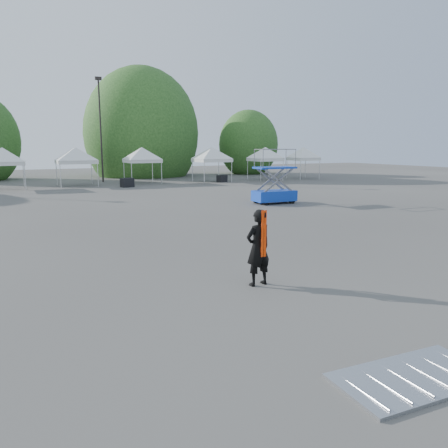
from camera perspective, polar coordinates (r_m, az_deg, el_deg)
name	(u,v)px	position (r m, az deg, el deg)	size (l,w,h in m)	color
ground	(219,265)	(12.87, -0.71, -5.32)	(120.00, 120.00, 0.00)	#474442
light_pole_east	(100,124)	(44.03, -15.85, 12.48)	(0.60, 0.25, 9.80)	black
tree_mid_e	(142,134)	(52.21, -10.69, 11.52)	(5.12, 5.12, 7.79)	#382314
tree_far_e	(248,144)	(55.41, 3.20, 10.33)	(3.84, 3.84, 5.84)	#382314
tent_d	(2,151)	(39.25, -26.98, 8.51)	(4.39, 4.39, 3.88)	silver
tent_e	(75,150)	(40.41, -18.83, 9.08)	(4.58, 4.58, 3.88)	silver
tent_f	(142,150)	(41.36, -10.68, 9.45)	(4.20, 4.20, 3.88)	silver
tent_g	(212,150)	(42.52, -1.62, 9.64)	(4.34, 4.34, 3.88)	silver
tent_h	(265,150)	(45.00, 5.43, 9.62)	(3.99, 3.99, 3.88)	silver
tent_extra_8	(304,150)	(47.66, 10.36, 9.53)	(3.76, 3.76, 3.88)	silver
man	(258,248)	(10.82, 4.49, -3.09)	(0.75, 0.54, 1.92)	black
scissor_lift	(275,176)	(26.52, 6.62, 6.21)	(2.57, 1.35, 3.26)	#0B4599
barrier_left	(414,377)	(7.45, 23.52, -17.85)	(2.48, 1.33, 0.08)	#A0A2A7
crate_mid	(127,183)	(38.01, -12.54, 5.30)	(0.98, 0.76, 0.76)	black
crate_east	(222,179)	(42.34, -0.27, 5.95)	(0.86, 0.67, 0.67)	black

